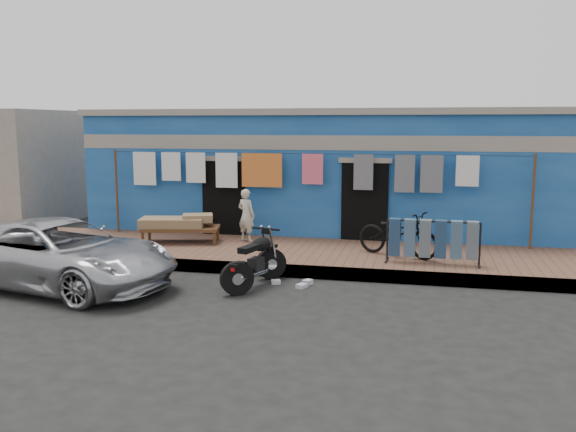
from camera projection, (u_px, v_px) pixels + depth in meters
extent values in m
plane|color=black|center=(262.00, 298.00, 10.54)|extent=(80.00, 80.00, 0.00)
cube|color=brown|center=(298.00, 255.00, 13.42)|extent=(28.00, 3.00, 0.25)
cube|color=gray|center=(283.00, 271.00, 12.02)|extent=(28.00, 0.10, 0.25)
cube|color=#164A93|center=(327.00, 174.00, 17.05)|extent=(12.00, 5.00, 3.20)
cube|color=#9E9384|center=(312.00, 143.00, 14.56)|extent=(12.00, 0.14, 0.35)
cube|color=#9E9384|center=(328.00, 113.00, 16.80)|extent=(12.20, 5.20, 0.16)
cube|color=black|center=(224.00, 203.00, 15.19)|extent=(1.10, 0.10, 2.10)
cube|color=black|center=(365.00, 207.00, 14.42)|extent=(1.10, 0.10, 2.10)
cylinder|color=brown|center=(117.00, 191.00, 15.54)|extent=(0.06, 0.06, 2.10)
cylinder|color=brown|center=(533.00, 202.00, 13.35)|extent=(0.06, 0.06, 2.10)
cylinder|color=black|center=(309.00, 154.00, 14.30)|extent=(10.00, 0.01, 0.01)
cube|color=silver|center=(145.00, 169.00, 15.28)|extent=(0.60, 0.02, 0.83)
cube|color=silver|center=(171.00, 166.00, 15.11)|extent=(0.50, 0.02, 0.71)
cube|color=silver|center=(196.00, 168.00, 14.97)|extent=(0.50, 0.02, 0.74)
cube|color=silver|center=(226.00, 170.00, 14.81)|extent=(0.55, 0.02, 0.85)
cube|color=#CC4C26|center=(262.00, 170.00, 14.61)|extent=(1.00, 0.02, 0.81)
cube|color=#E75B6F|center=(313.00, 169.00, 14.33)|extent=(0.50, 0.02, 0.72)
cube|color=slate|center=(363.00, 172.00, 14.08)|extent=(0.45, 0.02, 0.82)
cube|color=slate|center=(405.00, 174.00, 13.87)|extent=(0.45, 0.02, 0.86)
cube|color=slate|center=(432.00, 174.00, 13.74)|extent=(0.50, 0.02, 0.85)
cube|color=silver|center=(467.00, 171.00, 13.56)|extent=(0.50, 0.02, 0.69)
imported|color=silver|center=(59.00, 253.00, 11.17)|extent=(4.90, 2.91, 1.29)
imported|color=beige|center=(246.00, 215.00, 14.32)|extent=(0.52, 0.44, 1.24)
imported|color=black|center=(398.00, 229.00, 12.67)|extent=(1.90, 1.33, 1.16)
cube|color=silver|center=(276.00, 282.00, 11.50)|extent=(0.20, 0.18, 0.07)
cube|color=silver|center=(308.00, 282.00, 11.45)|extent=(0.20, 0.22, 0.09)
cube|color=silver|center=(302.00, 286.00, 11.21)|extent=(0.22, 0.23, 0.07)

